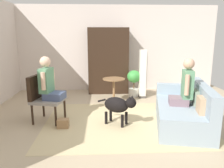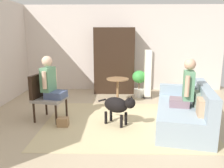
{
  "view_description": "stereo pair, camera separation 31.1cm",
  "coord_description": "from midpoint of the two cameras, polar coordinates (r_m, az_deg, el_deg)",
  "views": [
    {
      "loc": [
        -0.4,
        -4.2,
        1.73
      ],
      "look_at": [
        -0.18,
        0.06,
        0.8
      ],
      "focal_mm": 35.79,
      "sensor_mm": 36.0,
      "label": 1
    },
    {
      "loc": [
        -0.09,
        -4.21,
        1.73
      ],
      "look_at": [
        -0.18,
        0.06,
        0.8
      ],
      "focal_mm": 35.79,
      "sensor_mm": 36.0,
      "label": 2
    }
  ],
  "objects": [
    {
      "name": "handbag",
      "position": [
        4.44,
        -14.38,
        -9.76
      ],
      "size": [
        0.21,
        0.15,
        0.17
      ],
      "primitive_type": "cube",
      "color": "#99724C",
      "rests_on": "ground"
    },
    {
      "name": "round_end_table",
      "position": [
        5.76,
        -1.09,
        -0.51
      ],
      "size": [
        0.57,
        0.57,
        0.65
      ],
      "color": "olive",
      "rests_on": "ground"
    },
    {
      "name": "person_on_couch",
      "position": [
        4.39,
        16.24,
        -0.47
      ],
      "size": [
        0.47,
        0.49,
        0.89
      ],
      "color": "slate"
    },
    {
      "name": "person_on_armchair",
      "position": [
        4.64,
        -17.73,
        0.48
      ],
      "size": [
        0.49,
        0.5,
        0.86
      ],
      "color": "#445175"
    },
    {
      "name": "back_wall",
      "position": [
        7.19,
        -0.97,
        9.09
      ],
      "size": [
        6.53,
        0.12,
        2.65
      ],
      "primitive_type": "cube",
      "color": "silver",
      "rests_on": "ground"
    },
    {
      "name": "armchair",
      "position": [
        4.77,
        -19.14,
        -2.57
      ],
      "size": [
        0.69,
        0.69,
        0.95
      ],
      "color": "black",
      "rests_on": "ground"
    },
    {
      "name": "ground_plane",
      "position": [
        4.55,
        0.4,
        -9.99
      ],
      "size": [
        7.12,
        7.12,
        0.0
      ],
      "primitive_type": "plane",
      "color": "tan"
    },
    {
      "name": "armoire_cabinet",
      "position": [
        6.81,
        -2.3,
        5.96
      ],
      "size": [
        1.19,
        0.56,
        1.95
      ],
      "primitive_type": "cube",
      "color": "black",
      "rests_on": "ground"
    },
    {
      "name": "area_rug",
      "position": [
        4.61,
        1.2,
        -9.62
      ],
      "size": [
        3.17,
        2.51,
        0.01
      ],
      "primitive_type": "cube",
      "color": "#C6B284",
      "rests_on": "ground"
    },
    {
      "name": "dog",
      "position": [
        4.35,
        -0.42,
        -5.45
      ],
      "size": [
        0.73,
        0.53,
        0.62
      ],
      "color": "black",
      "rests_on": "ground"
    },
    {
      "name": "couch",
      "position": [
        4.56,
        16.22,
        -6.5
      ],
      "size": [
        1.28,
        1.95,
        0.82
      ],
      "color": "#8EA0AD",
      "rests_on": "ground"
    },
    {
      "name": "potted_plant",
      "position": [
        6.37,
        4.24,
        0.82
      ],
      "size": [
        0.39,
        0.39,
        0.76
      ],
      "color": "beige",
      "rests_on": "ground"
    },
    {
      "name": "column_lamp",
      "position": [
        6.25,
        6.4,
        2.46
      ],
      "size": [
        0.2,
        0.2,
        1.35
      ],
      "color": "#4C4742",
      "rests_on": "ground"
    }
  ]
}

